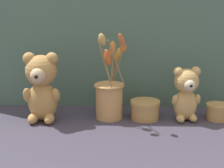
{
  "coord_description": "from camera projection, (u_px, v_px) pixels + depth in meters",
  "views": [
    {
      "loc": [
        0.04,
        -1.14,
        0.43
      ],
      "look_at": [
        0.0,
        0.02,
        0.13
      ],
      "focal_mm": 55.0,
      "sensor_mm": 36.0,
      "label": 1
    }
  ],
  "objects": [
    {
      "name": "teddy_bear_large",
      "position": [
        41.0,
        86.0,
        1.18
      ],
      "size": [
        0.13,
        0.12,
        0.24
      ],
      "color": "tan",
      "rests_on": "ground"
    },
    {
      "name": "decorative_tin_tall",
      "position": [
        145.0,
        110.0,
        1.22
      ],
      "size": [
        0.11,
        0.11,
        0.07
      ],
      "color": "tan",
      "rests_on": "ground"
    },
    {
      "name": "backdrop_wall",
      "position": [
        113.0,
        17.0,
        1.28
      ],
      "size": [
        1.21,
        0.02,
        0.7
      ],
      "color": "#4C6B5B",
      "rests_on": "ground"
    },
    {
      "name": "teddy_bear_medium",
      "position": [
        186.0,
        93.0,
        1.19
      ],
      "size": [
        0.11,
        0.1,
        0.19
      ],
      "color": "tan",
      "rests_on": "ground"
    },
    {
      "name": "flower_vase",
      "position": [
        110.0,
        94.0,
        1.21
      ],
      "size": [
        0.12,
        0.16,
        0.32
      ],
      "color": "tan",
      "rests_on": "ground"
    },
    {
      "name": "ground_plane",
      "position": [
        112.0,
        121.0,
        1.21
      ],
      "size": [
        4.0,
        4.0,
        0.0
      ],
      "primitive_type": "plane",
      "color": "#3D3847"
    },
    {
      "name": "decorative_tin_short",
      "position": [
        218.0,
        112.0,
        1.21
      ],
      "size": [
        0.08,
        0.08,
        0.06
      ],
      "color": "tan",
      "rests_on": "ground"
    }
  ]
}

